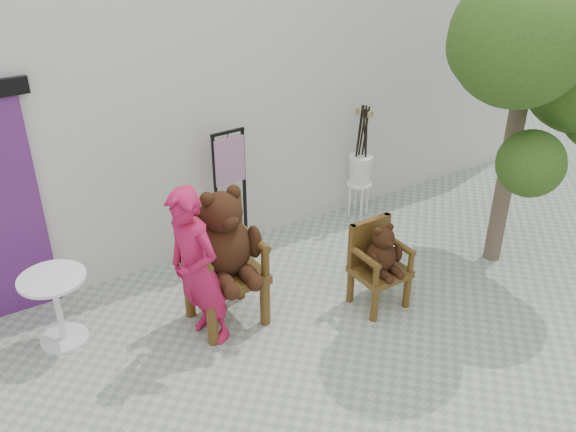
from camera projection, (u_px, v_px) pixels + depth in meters
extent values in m
plane|color=#9DA392|center=(401.00, 353.00, 5.58)|extent=(60.00, 60.00, 0.00)
cube|color=silver|center=(235.00, 105.00, 7.17)|extent=(9.00, 1.00, 3.00)
cylinder|color=#442C0E|center=(212.00, 323.00, 5.59)|extent=(0.10, 0.10, 0.47)
cylinder|color=#442C0E|center=(189.00, 295.00, 5.97)|extent=(0.10, 0.10, 0.47)
cylinder|color=#442C0E|center=(265.00, 303.00, 5.86)|extent=(0.10, 0.10, 0.47)
cylinder|color=#442C0E|center=(240.00, 278.00, 6.23)|extent=(0.10, 0.10, 0.47)
cube|color=#442C0E|center=(225.00, 275.00, 5.78)|extent=(0.68, 0.62, 0.09)
cube|color=#442C0E|center=(211.00, 231.00, 5.81)|extent=(0.64, 0.09, 0.62)
cylinder|color=#442C0E|center=(183.00, 239.00, 5.67)|extent=(0.09, 0.09, 0.62)
cylinder|color=#442C0E|center=(208.00, 281.00, 5.36)|extent=(0.08, 0.08, 0.28)
cylinder|color=#442C0E|center=(195.00, 255.00, 5.49)|extent=(0.09, 0.59, 0.09)
cylinder|color=#442C0E|center=(238.00, 223.00, 5.95)|extent=(0.09, 0.09, 0.62)
cylinder|color=#442C0E|center=(265.00, 262.00, 5.64)|extent=(0.08, 0.08, 0.28)
cylinder|color=#442C0E|center=(251.00, 237.00, 5.76)|extent=(0.09, 0.59, 0.09)
ellipsoid|color=black|center=(223.00, 248.00, 5.66)|extent=(0.57, 0.48, 0.60)
sphere|color=black|center=(222.00, 212.00, 5.46)|extent=(0.38, 0.38, 0.38)
ellipsoid|color=black|center=(230.00, 222.00, 5.36)|extent=(0.17, 0.14, 0.14)
sphere|color=black|center=(207.00, 199.00, 5.32)|extent=(0.13, 0.13, 0.13)
sphere|color=black|center=(234.00, 192.00, 5.45)|extent=(0.13, 0.13, 0.13)
ellipsoid|color=black|center=(202.00, 258.00, 5.42)|extent=(0.13, 0.19, 0.34)
ellipsoid|color=black|center=(225.00, 282.00, 5.51)|extent=(0.17, 0.33, 0.17)
sphere|color=black|center=(231.00, 291.00, 5.42)|extent=(0.16, 0.16, 0.16)
ellipsoid|color=black|center=(254.00, 242.00, 5.68)|extent=(0.13, 0.19, 0.34)
ellipsoid|color=black|center=(248.00, 274.00, 5.62)|extent=(0.17, 0.33, 0.17)
sphere|color=black|center=(255.00, 283.00, 5.54)|extent=(0.16, 0.16, 0.16)
cylinder|color=#442C0E|center=(374.00, 305.00, 5.92)|extent=(0.08, 0.08, 0.36)
cylinder|color=#442C0E|center=(350.00, 286.00, 6.21)|extent=(0.08, 0.08, 0.36)
cylinder|color=#442C0E|center=(407.00, 292.00, 6.12)|extent=(0.08, 0.08, 0.36)
cylinder|color=#442C0E|center=(382.00, 274.00, 6.41)|extent=(0.08, 0.08, 0.36)
cube|color=#442C0E|center=(380.00, 272.00, 6.06)|extent=(0.51, 0.46, 0.07)
cube|color=#442C0E|center=(369.00, 240.00, 6.09)|extent=(0.48, 0.07, 0.46)
cylinder|color=#442C0E|center=(352.00, 246.00, 5.98)|extent=(0.07, 0.07, 0.46)
cylinder|color=#442C0E|center=(376.00, 276.00, 5.75)|extent=(0.06, 0.06, 0.21)
cylinder|color=#442C0E|center=(364.00, 257.00, 5.84)|extent=(0.07, 0.44, 0.07)
cylinder|color=#442C0E|center=(386.00, 234.00, 6.19)|extent=(0.07, 0.07, 0.46)
cylinder|color=#442C0E|center=(411.00, 262.00, 5.96)|extent=(0.06, 0.06, 0.21)
cylinder|color=#442C0E|center=(399.00, 244.00, 6.05)|extent=(0.07, 0.44, 0.07)
ellipsoid|color=black|center=(381.00, 257.00, 5.99)|extent=(0.33, 0.28, 0.34)
sphere|color=black|center=(384.00, 238.00, 5.87)|extent=(0.22, 0.22, 0.22)
ellipsoid|color=black|center=(389.00, 243.00, 5.81)|extent=(0.10, 0.08, 0.08)
sphere|color=black|center=(378.00, 231.00, 5.79)|extent=(0.08, 0.08, 0.08)
sphere|color=black|center=(390.00, 227.00, 5.87)|extent=(0.08, 0.08, 0.08)
ellipsoid|color=black|center=(373.00, 262.00, 5.85)|extent=(0.08, 0.11, 0.20)
ellipsoid|color=black|center=(384.00, 275.00, 5.90)|extent=(0.10, 0.19, 0.10)
sphere|color=black|center=(389.00, 280.00, 5.85)|extent=(0.09, 0.09, 0.09)
ellipsoid|color=black|center=(398.00, 253.00, 6.00)|extent=(0.08, 0.11, 0.20)
ellipsoid|color=black|center=(395.00, 271.00, 5.97)|extent=(0.10, 0.19, 0.10)
sphere|color=black|center=(400.00, 275.00, 5.91)|extent=(0.09, 0.09, 0.09)
imported|color=#B21544|center=(197.00, 269.00, 5.35)|extent=(0.54, 0.67, 1.61)
cylinder|color=white|center=(52.00, 279.00, 5.42)|extent=(0.60, 0.60, 0.03)
cylinder|color=white|center=(58.00, 309.00, 5.58)|extent=(0.06, 0.06, 0.68)
cylinder|color=white|center=(65.00, 338.00, 5.74)|extent=(0.44, 0.44, 0.03)
cube|color=black|center=(216.00, 200.00, 6.65)|extent=(0.03, 0.03, 1.50)
cube|color=black|center=(245.00, 192.00, 6.83)|extent=(0.03, 0.03, 1.50)
cube|color=black|center=(227.00, 132.00, 6.38)|extent=(0.40, 0.05, 0.03)
cube|color=black|center=(233.00, 252.00, 7.08)|extent=(0.46, 0.37, 0.06)
cube|color=#AD779C|center=(229.00, 161.00, 6.53)|extent=(0.36, 0.05, 0.52)
cylinder|color=black|center=(228.00, 135.00, 6.40)|extent=(0.01, 0.01, 0.08)
cylinder|color=white|center=(359.00, 183.00, 7.75)|extent=(0.32, 0.32, 0.03)
cylinder|color=white|center=(360.00, 195.00, 7.96)|extent=(0.03, 0.03, 0.44)
cylinder|color=white|center=(349.00, 198.00, 7.88)|extent=(0.03, 0.03, 0.44)
cylinder|color=white|center=(357.00, 203.00, 7.76)|extent=(0.03, 0.03, 0.44)
cylinder|color=white|center=(368.00, 200.00, 7.84)|extent=(0.03, 0.03, 0.44)
cylinder|color=black|center=(359.00, 137.00, 7.49)|extent=(0.14, 0.08, 0.79)
cylinder|color=olive|center=(356.00, 112.00, 7.36)|extent=(0.05, 0.04, 0.08)
cylinder|color=black|center=(362.00, 137.00, 7.51)|extent=(0.09, 0.06, 0.80)
cylinder|color=olive|center=(363.00, 111.00, 7.38)|extent=(0.04, 0.04, 0.07)
cylinder|color=black|center=(365.00, 139.00, 7.43)|extent=(0.12, 0.03, 0.80)
cylinder|color=olive|center=(369.00, 115.00, 7.25)|extent=(0.04, 0.04, 0.07)
cylinder|color=black|center=(366.00, 139.00, 7.45)|extent=(0.13, 0.11, 0.79)
cylinder|color=olive|center=(372.00, 114.00, 7.28)|extent=(0.05, 0.04, 0.08)
cylinder|color=black|center=(365.00, 137.00, 7.49)|extent=(0.04, 0.10, 0.80)
cylinder|color=olive|center=(368.00, 111.00, 7.36)|extent=(0.04, 0.04, 0.07)
cylinder|color=black|center=(359.00, 137.00, 7.49)|extent=(0.13, 0.05, 0.80)
cylinder|color=olive|center=(358.00, 111.00, 7.37)|extent=(0.05, 0.04, 0.08)
cylinder|color=#493B2C|center=(516.00, 125.00, 6.27)|extent=(0.18, 0.18, 3.20)
sphere|color=#1C390F|center=(520.00, 38.00, 5.18)|extent=(1.21, 1.21, 1.21)
sphere|color=#1C390F|center=(563.00, 60.00, 6.03)|extent=(1.00, 1.00, 1.00)
sphere|color=#1C390F|center=(526.00, 14.00, 6.41)|extent=(1.17, 1.17, 1.17)
sphere|color=#1C390F|center=(495.00, 45.00, 5.83)|extent=(0.93, 0.93, 0.93)
sphere|color=#1C390F|center=(532.00, 42.00, 6.40)|extent=(1.04, 1.04, 1.04)
sphere|color=#1C390F|center=(531.00, 164.00, 5.69)|extent=(0.64, 0.64, 0.64)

